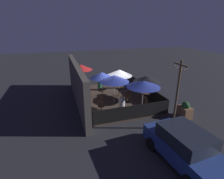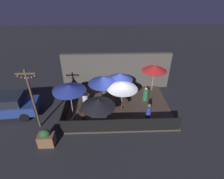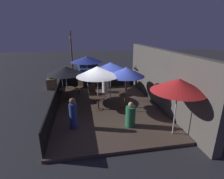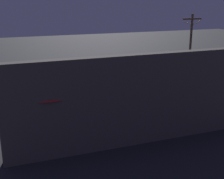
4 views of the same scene
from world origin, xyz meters
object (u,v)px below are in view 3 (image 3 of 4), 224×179
at_px(dining_table_2, 98,99).
at_px(light_post, 72,55).
at_px(patio_umbrella_2, 97,71).
at_px(patio_umbrella_5, 87,59).
at_px(patron_1, 105,84).
at_px(patio_umbrella_4, 110,67).
at_px(patron_2, 73,114).
at_px(patio_umbrella_0, 65,70).
at_px(dining_table_0, 67,91).
at_px(dining_table_1, 125,97).
at_px(patron_0, 130,116).
at_px(patio_chair_1, 127,84).
at_px(planter_box, 52,82).
at_px(patio_chair_2, 93,91).
at_px(patio_umbrella_1, 126,72).
at_px(parked_car_0, 87,67).
at_px(patio_chair_0, 80,86).
at_px(patio_umbrella_3, 179,85).

relative_size(dining_table_2, light_post, 0.22).
relative_size(patio_umbrella_2, patio_umbrella_5, 0.98).
relative_size(dining_table_2, patron_1, 0.74).
distance_m(patio_umbrella_4, light_post, 4.78).
bearing_deg(patron_1, patron_2, 85.45).
height_order(patio_umbrella_4, light_post, light_post).
relative_size(patio_umbrella_5, patron_1, 1.91).
xyz_separation_m(patio_umbrella_0, patio_umbrella_5, (-1.88, 1.29, 0.32)).
relative_size(dining_table_0, light_post, 0.24).
relative_size(patio_umbrella_0, dining_table_2, 2.30).
bearing_deg(dining_table_1, patron_0, -8.05).
xyz_separation_m(patio_umbrella_2, patron_1, (-2.68, 0.77, -1.50)).
relative_size(patio_umbrella_0, dining_table_0, 2.18).
xyz_separation_m(patio_chair_1, light_post, (-2.98, -3.62, 1.65)).
bearing_deg(planter_box, patio_umbrella_0, 23.60).
distance_m(patio_umbrella_2, patio_chair_1, 3.65).
height_order(patio_umbrella_4, dining_table_1, patio_umbrella_4).
height_order(patio_umbrella_2, patio_umbrella_5, patio_umbrella_5).
height_order(patio_umbrella_5, patio_chair_2, patio_umbrella_5).
bearing_deg(dining_table_2, patio_umbrella_5, -173.99).
xyz_separation_m(patio_umbrella_0, patio_chair_2, (0.13, 1.48, -1.32)).
height_order(patio_umbrella_1, dining_table_0, patio_umbrella_1).
height_order(dining_table_0, patron_2, patron_2).
xyz_separation_m(patio_umbrella_1, patio_umbrella_2, (0.04, -1.47, 0.08)).
relative_size(light_post, parked_car_0, 1.01).
relative_size(dining_table_0, dining_table_2, 1.06).
relative_size(patron_0, parked_car_0, 0.28).
bearing_deg(dining_table_0, light_post, 176.40).
relative_size(patron_0, light_post, 0.27).
bearing_deg(parked_car_0, patron_0, 3.06).
bearing_deg(patio_chair_0, patio_umbrella_2, 52.00).
relative_size(patio_umbrella_5, parked_car_0, 0.58).
bearing_deg(dining_table_1, patio_chair_2, -130.80).
distance_m(patio_umbrella_1, patio_umbrella_4, 1.36).
bearing_deg(light_post, patio_chair_1, 50.47).
distance_m(patio_umbrella_2, dining_table_1, 2.06).
bearing_deg(patio_umbrella_1, dining_table_2, -88.52).
distance_m(patio_chair_2, planter_box, 4.17).
xyz_separation_m(patio_umbrella_2, patio_umbrella_5, (-3.47, -0.37, 0.10)).
relative_size(patio_umbrella_0, patio_umbrella_3, 0.91).
distance_m(dining_table_1, parked_car_0, 8.03).
height_order(patio_umbrella_4, dining_table_2, patio_umbrella_4).
bearing_deg(patron_0, patio_umbrella_5, -79.39).
bearing_deg(dining_table_2, patron_1, 163.91).
xyz_separation_m(patio_umbrella_3, light_post, (-8.32, -4.11, 0.11)).
xyz_separation_m(dining_table_0, parked_car_0, (-6.31, 1.50, 0.14)).
distance_m(patron_0, parked_car_0, 9.96).
height_order(patio_chair_2, patron_1, patron_1).
height_order(patio_chair_0, patio_chair_1, patio_chair_1).
distance_m(patio_umbrella_5, light_post, 2.25).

